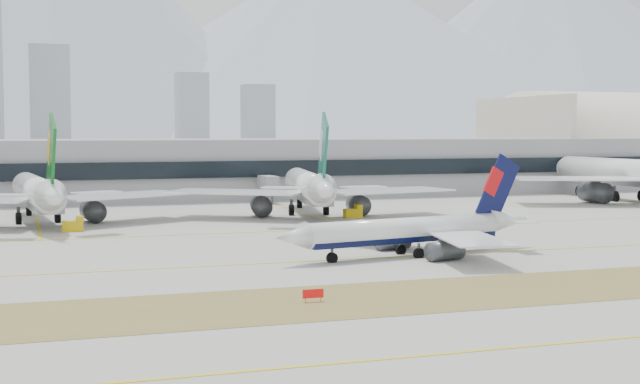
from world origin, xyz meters
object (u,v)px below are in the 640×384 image
object	(u,v)px
widebody_eva	(38,194)
widebody_china_air	(632,175)
hangar	(635,181)
terminal	(195,168)
taxiing_airliner	(414,231)
widebody_cathay	(309,188)

from	to	relation	value
widebody_eva	widebody_china_air	bearing A→B (deg)	-91.76
widebody_eva	hangar	xyz separation A→B (m)	(194.88, 78.78, -5.32)
widebody_china_air	widebody_eva	bearing A→B (deg)	93.34
widebody_eva	terminal	distance (m)	71.18
widebody_china_air	taxiing_airliner	bearing A→B (deg)	127.38
terminal	hangar	distance (m)	156.05
widebody_china_air	hangar	distance (m)	90.44
taxiing_airliner	terminal	world-z (taller)	terminal
widebody_china_air	terminal	xyz separation A→B (m)	(-98.16, 50.25, 0.98)
widebody_eva	widebody_china_air	world-z (taller)	widebody_china_air
widebody_cathay	widebody_china_air	bearing A→B (deg)	-72.94
widebody_cathay	widebody_china_air	size ratio (longest dim) A/B	0.84
taxiing_airliner	hangar	size ratio (longest dim) A/B	0.46
hangar	taxiing_airliner	bearing A→B (deg)	-136.39
taxiing_airliner	terminal	xyz separation A→B (m)	(-8.15, 119.31, 4.10)
widebody_eva	hangar	distance (m)	210.27
widebody_eva	hangar	world-z (taller)	hangar
taxiing_airliner	terminal	distance (m)	119.65
widebody_eva	terminal	xyz separation A→B (m)	(40.32, 58.62, 2.05)
widebody_cathay	hangar	xyz separation A→B (m)	(142.27, 79.65, -5.43)
widebody_cathay	widebody_china_air	world-z (taller)	widebody_china_air
widebody_eva	widebody_china_air	size ratio (longest dim) A/B	0.83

